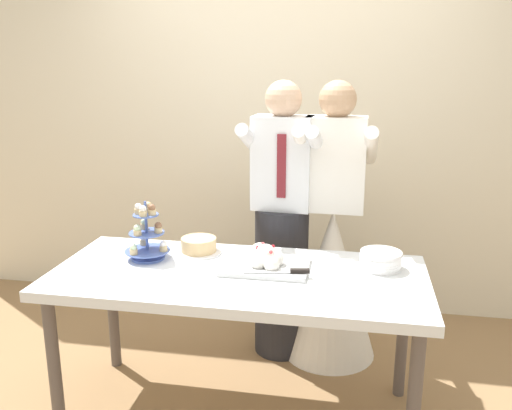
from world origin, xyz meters
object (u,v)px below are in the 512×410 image
Objects in this scene: round_cake at (199,246)px; person_groom at (282,236)px; main_cake_tray at (265,261)px; plate_stack at (381,260)px; cupcake_stand at (147,236)px; dessert_table at (238,287)px; person_bride at (332,264)px.

person_groom is at bearing 49.38° from round_cake.
main_cake_tray is 2.10× the size of plate_stack.
cupcake_stand reaches higher than round_cake.
person_bride is at bearing 59.11° from dessert_table.
main_cake_tray is (0.62, -0.02, -0.08)m from cupcake_stand.
round_cake is 0.14× the size of person_bride.
dessert_table is 1.08× the size of person_groom.
round_cake is 0.86m from person_bride.
cupcake_stand is 0.86m from person_groom.
plate_stack is (1.17, 0.08, -0.08)m from cupcake_stand.
plate_stack is at bearing -3.55° from round_cake.
person_groom is (-0.56, 0.50, -0.07)m from plate_stack.
person_groom is 1.00× the size of person_bride.
person_groom reaches higher than main_cake_tray.
person_bride is (-0.26, 0.52, -0.24)m from plate_stack.
person_bride is (0.91, 0.60, -0.32)m from cupcake_stand.
plate_stack is at bearing -42.24° from person_groom.
round_cake is 0.59m from person_groom.
cupcake_stand is 1.47× the size of plate_stack.
cupcake_stand reaches higher than dessert_table.
round_cake is at bearing 176.45° from plate_stack.
plate_stack is 0.75m from person_groom.
person_bride reaches higher than round_cake.
cupcake_stand is 0.18× the size of person_groom.
person_groom is at bearing -176.51° from person_bride.
person_bride is at bearing 64.38° from main_cake_tray.
cupcake_stand is 1.18m from plate_stack.
person_groom and person_bride have the same top height.
plate_stack is at bearing 10.18° from main_cake_tray.
main_cake_tray is 1.81× the size of round_cake.
person_bride reaches higher than dessert_table.
plate_stack is 0.86× the size of round_cake.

